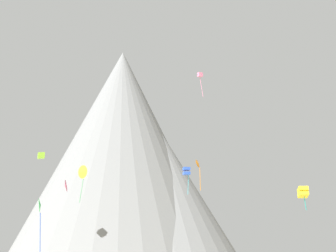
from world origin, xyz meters
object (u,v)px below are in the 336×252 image
rock_massif (129,161)px  kite_yellow_low (303,192)px  kite_rainbow_mid (65,186)px  kite_blue_mid (187,171)px  kite_green_low (40,206)px  kite_lime_mid (41,156)px  kite_gold_mid (82,172)px  kite_orange_mid (198,164)px  kite_pink_high (200,75)px

rock_massif → kite_yellow_low: (22.79, -68.25, -15.56)m
kite_rainbow_mid → kite_blue_mid: bearing=87.6°
kite_blue_mid → kite_green_low: bearing=49.5°
kite_rainbow_mid → kite_lime_mid: kite_lime_mid is taller
kite_gold_mid → kite_orange_mid: size_ratio=1.35×
kite_rainbow_mid → kite_gold_mid: size_ratio=0.34×
kite_pink_high → kite_green_low: 51.99m
kite_lime_mid → kite_gold_mid: size_ratio=0.24×
kite_yellow_low → kite_green_low: bearing=6.5°
kite_lime_mid → kite_orange_mid: 33.44m
rock_massif → kite_orange_mid: size_ratio=15.91×
kite_gold_mid → kite_orange_mid: (19.52, -10.79, -0.23)m
rock_massif → kite_rainbow_mid: (-10.60, -35.76, -11.06)m
kite_lime_mid → kite_gold_mid: (8.87, -6.34, -4.13)m
kite_rainbow_mid → kite_orange_mid: (23.05, -14.87, 1.70)m
kite_yellow_low → kite_lime_mid: bearing=-37.7°
kite_green_low → kite_pink_high: bearing=-46.4°
kite_yellow_low → kite_orange_mid: (-10.34, 17.62, 6.20)m
kite_yellow_low → kite_gold_mid: size_ratio=0.42×
kite_pink_high → kite_yellow_low: (7.56, -34.88, -27.73)m
kite_lime_mid → kite_green_low: kite_lime_mid is taller
kite_yellow_low → kite_gold_mid: 41.71m
rock_massif → kite_yellow_low: 73.62m
rock_massif → kite_gold_mid: bearing=-100.0°
kite_blue_mid → kite_orange_mid: bearing=81.9°
kite_pink_high → kite_rainbow_mid: 34.82m
kite_green_low → kite_orange_mid: size_ratio=1.20×
kite_green_low → kite_gold_mid: bearing=-15.1°
kite_lime_mid → kite_pink_high: bearing=72.5°
kite_gold_mid → kite_blue_mid: 19.37m
rock_massif → kite_orange_mid: rock_massif is taller
kite_rainbow_mid → kite_orange_mid: kite_orange_mid is taller
kite_pink_high → kite_orange_mid: kite_pink_high is taller
kite_gold_mid → kite_green_low: 30.80m
kite_gold_mid → kite_green_low: (-0.53, -29.65, -8.32)m
kite_orange_mid → kite_blue_mid: 14.44m
kite_yellow_low → kite_orange_mid: 21.35m
kite_rainbow_mid → kite_blue_mid: (22.55, -0.48, 2.82)m
kite_orange_mid → kite_blue_mid: kite_blue_mid is taller
kite_lime_mid → kite_green_low: 38.98m
kite_rainbow_mid → kite_orange_mid: 27.49m
kite_orange_mid → kite_blue_mid: bearing=28.6°
kite_green_low → kite_rainbow_mid: bearing=-9.0°
kite_pink_high → kite_blue_mid: 20.87m
kite_lime_mid → kite_blue_mid: (27.88, -2.74, -3.23)m
kite_yellow_low → kite_orange_mid: bearing=-55.5°
kite_rainbow_mid → kite_gold_mid: kite_gold_mid is taller
kite_green_low → kite_orange_mid: kite_orange_mid is taller
kite_lime_mid → kite_green_low: bearing=-4.7°
kite_gold_mid → kite_blue_mid: kite_blue_mid is taller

